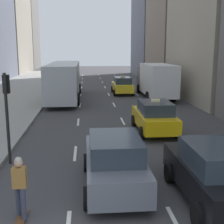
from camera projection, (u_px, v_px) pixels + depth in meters
sidewalk_left at (14, 93)px, 31.63m from camera, size 8.00×66.00×0.15m
lane_markings at (111, 99)px, 28.53m from camera, size 5.72×56.00×0.01m
taxi_lead at (122, 85)px, 31.51m from camera, size 2.02×4.40×1.87m
taxi_second at (154, 117)px, 16.93m from camera, size 2.02×4.40×1.87m
sedan_black_near at (114, 161)px, 10.11m from camera, size 2.02×4.59×1.77m
sedan_silver_behind at (213, 173)px, 9.16m from camera, size 2.02×4.50×1.79m
city_bus at (64, 80)px, 28.07m from camera, size 2.80×11.61×3.25m
box_truck at (156, 80)px, 28.93m from camera, size 2.58×8.40×3.15m
skateboarder at (20, 185)px, 8.18m from camera, size 0.36×0.80×1.75m
traffic_light_pole at (7, 103)px, 12.06m from camera, size 0.24×0.42×3.60m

